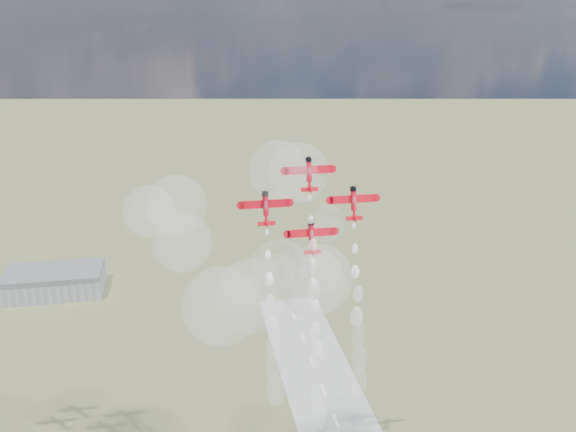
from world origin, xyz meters
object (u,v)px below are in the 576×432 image
(hangar, at_px, (54,282))
(plane_right, at_px, (354,202))
(plane_lead, at_px, (309,173))
(plane_slot, at_px, (311,236))
(plane_left, at_px, (266,207))

(hangar, bearing_deg, plane_right, -54.55)
(plane_lead, bearing_deg, plane_slot, -90.00)
(plane_left, distance_m, plane_slot, 14.61)
(plane_slot, bearing_deg, plane_left, 170.62)
(plane_lead, distance_m, plane_right, 14.61)
(plane_left, distance_m, plane_right, 23.94)
(plane_lead, height_order, plane_right, plane_lead)
(plane_lead, height_order, plane_left, plane_lead)
(plane_lead, relative_size, plane_right, 1.00)
(hangar, bearing_deg, plane_slot, -57.80)
(plane_left, xyz_separation_m, plane_right, (23.94, 0.00, 0.00))
(hangar, xyz_separation_m, plane_right, (114.42, -160.73, 88.10))
(plane_right, bearing_deg, plane_slot, -170.62)
(plane_left, height_order, plane_slot, plane_left)
(hangar, xyz_separation_m, plane_slot, (102.45, -162.71, 79.96))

